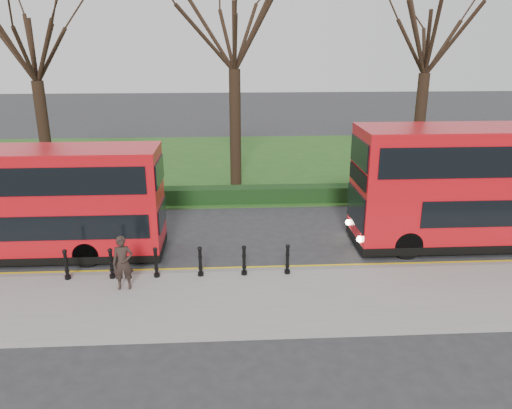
{
  "coord_description": "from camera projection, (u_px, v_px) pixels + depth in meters",
  "views": [
    {
      "loc": [
        1.58,
        -16.5,
        7.67
      ],
      "look_at": [
        2.56,
        0.5,
        2.0
      ],
      "focal_mm": 35.0,
      "sensor_mm": 36.0,
      "label": 1
    }
  ],
  "objects": [
    {
      "name": "pavement",
      "position": [
        178.0,
        303.0,
        15.1
      ],
      "size": [
        60.0,
        4.0,
        0.15
      ],
      "primitive_type": "cube",
      "color": "gray",
      "rests_on": "ground"
    },
    {
      "name": "ground",
      "position": [
        186.0,
        263.0,
        17.96
      ],
      "size": [
        120.0,
        120.0,
        0.0
      ],
      "primitive_type": "plane",
      "color": "#28282B",
      "rests_on": "ground"
    },
    {
      "name": "grass_verge",
      "position": [
        204.0,
        163.0,
        32.16
      ],
      "size": [
        60.0,
        18.0,
        0.06
      ],
      "primitive_type": "cube",
      "color": "#244D19",
      "rests_on": "ground"
    },
    {
      "name": "tree_left",
      "position": [
        32.0,
        43.0,
        24.64
      ],
      "size": [
        6.58,
        6.58,
        10.29
      ],
      "color": "black",
      "rests_on": "ground"
    },
    {
      "name": "bollard_row",
      "position": [
        178.0,
        262.0,
        16.47
      ],
      "size": [
        7.42,
        0.15,
        1.0
      ],
      "color": "black",
      "rests_on": "pavement"
    },
    {
      "name": "tree_right",
      "position": [
        429.0,
        35.0,
        25.61
      ],
      "size": [
        6.93,
        6.93,
        10.82
      ],
      "color": "black",
      "rests_on": "ground"
    },
    {
      "name": "pedestrian",
      "position": [
        123.0,
        263.0,
        15.55
      ],
      "size": [
        0.68,
        0.49,
        1.76
      ],
      "primitive_type": "imported",
      "rotation": [
        0.0,
        0.0,
        0.11
      ],
      "color": "black",
      "rests_on": "pavement"
    },
    {
      "name": "tree_mid",
      "position": [
        234.0,
        28.0,
        24.96
      ],
      "size": [
        7.21,
        7.21,
        11.27
      ],
      "color": "black",
      "rests_on": "ground"
    },
    {
      "name": "bus_rear",
      "position": [
        507.0,
        187.0,
        18.92
      ],
      "size": [
        11.6,
        2.66,
        4.61
      ],
      "color": "red",
      "rests_on": "ground"
    },
    {
      "name": "kerb",
      "position": [
        184.0,
        273.0,
        16.99
      ],
      "size": [
        60.0,
        0.25,
        0.16
      ],
      "primitive_type": "cube",
      "color": "slate",
      "rests_on": "ground"
    },
    {
      "name": "yellow_line_inner",
      "position": [
        185.0,
        269.0,
        17.49
      ],
      "size": [
        60.0,
        0.1,
        0.01
      ],
      "primitive_type": "cube",
      "color": "yellow",
      "rests_on": "ground"
    },
    {
      "name": "hedge",
      "position": [
        196.0,
        196.0,
        24.28
      ],
      "size": [
        60.0,
        0.9,
        0.8
      ],
      "primitive_type": "cube",
      "color": "black",
      "rests_on": "ground"
    },
    {
      "name": "yellow_line_outer",
      "position": [
        184.0,
        271.0,
        17.3
      ],
      "size": [
        60.0,
        0.1,
        0.01
      ],
      "primitive_type": "cube",
      "color": "yellow",
      "rests_on": "ground"
    },
    {
      "name": "bus_lead",
      "position": [
        18.0,
        204.0,
        17.86
      ],
      "size": [
        10.16,
        2.34,
        4.04
      ],
      "color": "red",
      "rests_on": "ground"
    }
  ]
}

